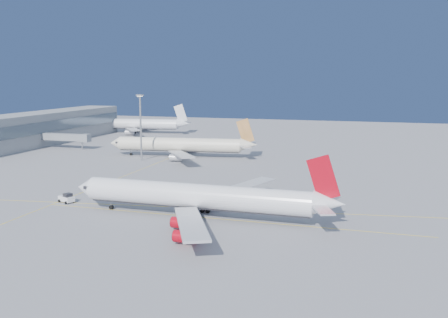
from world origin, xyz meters
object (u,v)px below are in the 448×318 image
airliner_virgin (201,197)px  airliner_etihad (182,145)px  pushback_tug (67,198)px  airliner_third (137,124)px  light_mast (141,122)px

airliner_virgin → airliner_etihad: bearing=115.0°
airliner_virgin → pushback_tug: (-37.45, 2.92, -3.65)m
airliner_third → pushback_tug: (55.39, -149.67, -3.94)m
pushback_tug → airliner_third: bearing=133.4°
airliner_third → light_mast: 97.25m
airliner_etihad → light_mast: 20.19m
airliner_etihad → pushback_tug: airliner_etihad is taller
airliner_virgin → airliner_third: 178.61m
airliner_third → pushback_tug: airliner_third is taller
airliner_third → light_mast: (45.01, -85.65, 9.75)m
airliner_virgin → pushback_tug: airliner_virgin is taller
airliner_virgin → light_mast: size_ratio=2.56×
airliner_third → airliner_etihad: bearing=-59.2°
airliner_etihad → airliner_third: (-56.57, 72.46, 0.25)m
airliner_virgin → light_mast: (-47.84, 66.93, 10.04)m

